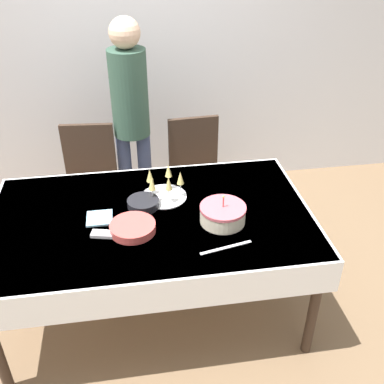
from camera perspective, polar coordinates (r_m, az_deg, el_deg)
name	(u,v)px	position (r m, az deg, el deg)	size (l,w,h in m)	color
ground_plane	(157,306)	(3.20, -4.50, -14.27)	(12.00, 12.00, 0.00)	brown
wall_back	(132,43)	(3.99, -7.61, 18.20)	(8.00, 0.05, 2.70)	silver
dining_table	(152,229)	(2.75, -5.09, -4.66)	(1.91, 1.14, 0.77)	white
dining_chair_far_left	(91,181)	(3.58, -12.76, 1.38)	(0.45, 0.45, 0.95)	#38281E
dining_chair_far_right	(196,173)	(3.61, 0.54, 2.47)	(0.45, 0.45, 0.95)	#38281E
birthday_cake	(223,214)	(2.60, 3.93, -2.80)	(0.27, 0.27, 0.18)	beige
champagne_tray	(164,185)	(2.80, -3.59, 0.83)	(0.29, 0.29, 0.18)	silver
plate_stack_main	(133,228)	(2.56, -7.54, -4.50)	(0.26, 0.26, 0.05)	#CC4C47
plate_stack_dessert	(143,203)	(2.75, -6.22, -1.42)	(0.19, 0.19, 0.05)	black
cake_knife	(226,248)	(2.44, 4.34, -7.05)	(0.30, 0.08, 0.00)	silver
fork_pile	(106,234)	(2.56, -10.81, -5.29)	(0.18, 0.10, 0.02)	silver
napkin_pile	(100,218)	(2.70, -11.66, -3.27)	(0.15, 0.15, 0.01)	#8CC6E0
person_standing	(130,109)	(3.48, -7.82, 10.44)	(0.28, 0.28, 1.70)	#3F4C72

